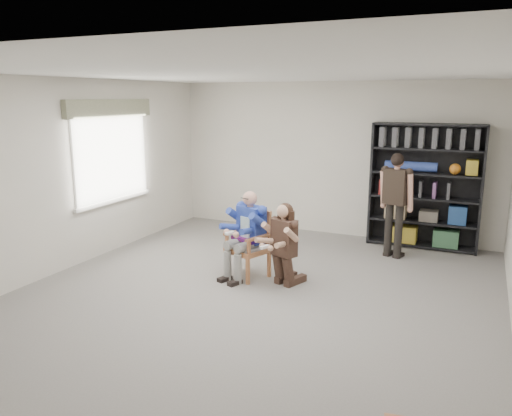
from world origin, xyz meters
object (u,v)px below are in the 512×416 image
at_px(kneeling_woman, 283,245).
at_px(seated_man, 248,234).
at_px(armchair, 248,244).
at_px(bookshelf, 425,187).
at_px(standing_man, 395,206).

bearing_deg(kneeling_woman, seated_man, -171.24).
bearing_deg(armchair, kneeling_woman, 8.76).
relative_size(kneeling_woman, bookshelf, 0.55).
relative_size(seated_man, kneeling_woman, 1.09).
bearing_deg(armchair, seated_man, 0.00).
height_order(seated_man, standing_man, standing_man).
height_order(seated_man, bookshelf, bookshelf).
height_order(bookshelf, standing_man, bookshelf).
bearing_deg(seated_man, bookshelf, 71.37).
bearing_deg(seated_man, standing_man, 66.38).
distance_m(kneeling_woman, standing_man, 2.24).
height_order(armchair, bookshelf, bookshelf).
bearing_deg(kneeling_woman, armchair, -171.24).
height_order(kneeling_woman, bookshelf, bookshelf).
height_order(kneeling_woman, standing_man, standing_man).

